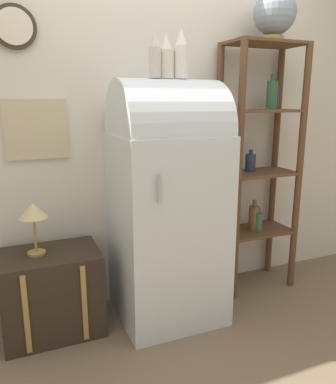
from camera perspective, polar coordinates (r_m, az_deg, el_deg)
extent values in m
plane|color=#7A664C|center=(2.61, 1.88, -20.09)|extent=(12.00, 12.00, 0.00)
cube|color=silver|center=(2.71, -3.01, 11.51)|extent=(7.00, 0.05, 2.70)
cylinder|color=#382D1E|center=(2.55, -22.40, 22.25)|extent=(0.25, 0.03, 0.25)
cylinder|color=beige|center=(2.53, -22.40, 22.32)|extent=(0.21, 0.01, 0.21)
cube|color=#C6B793|center=(2.52, -19.41, 8.99)|extent=(0.38, 0.02, 0.37)
cube|color=silver|center=(2.52, -0.14, -5.48)|extent=(0.67, 0.65, 1.25)
cylinder|color=silver|center=(2.39, -0.15, 9.49)|extent=(0.66, 0.62, 0.62)
cylinder|color=#B7B7BC|center=(2.05, -1.27, 0.46)|extent=(0.02, 0.02, 0.16)
cube|color=#33281E|center=(2.57, -17.21, -14.39)|extent=(0.60, 0.42, 0.54)
cube|color=#AD8942|center=(2.37, -20.80, -17.12)|extent=(0.03, 0.01, 0.48)
cube|color=#AD8942|center=(2.39, -12.61, -16.24)|extent=(0.03, 0.01, 0.48)
cylinder|color=brown|center=(2.67, 10.68, 2.14)|extent=(0.05, 0.05, 1.86)
cylinder|color=brown|center=(2.99, 19.37, 2.83)|extent=(0.05, 0.05, 1.86)
cylinder|color=brown|center=(2.91, 7.53, 3.22)|extent=(0.05, 0.05, 1.86)
cylinder|color=brown|center=(3.21, 15.90, 3.78)|extent=(0.05, 0.05, 1.86)
cube|color=brown|center=(3.06, 13.04, -5.74)|extent=(0.57, 0.32, 0.02)
cube|color=brown|center=(2.94, 13.52, 2.85)|extent=(0.57, 0.32, 0.02)
cube|color=brown|center=(2.89, 14.03, 11.92)|extent=(0.57, 0.32, 0.02)
cube|color=brown|center=(2.92, 14.59, 21.06)|extent=(0.57, 0.32, 0.02)
cylinder|color=#335B3D|center=(2.99, 13.59, -4.51)|extent=(0.06, 0.06, 0.15)
cylinder|color=#335B3D|center=(2.96, 13.69, -2.78)|extent=(0.03, 0.03, 0.04)
cylinder|color=brown|center=(2.99, 12.95, -3.97)|extent=(0.08, 0.08, 0.20)
cylinder|color=brown|center=(2.96, 13.07, -1.68)|extent=(0.03, 0.03, 0.05)
cylinder|color=#335B3D|center=(2.95, 15.54, 14.03)|extent=(0.08, 0.08, 0.20)
cylinder|color=#335B3D|center=(2.95, 15.70, 16.48)|extent=(0.03, 0.03, 0.05)
cylinder|color=#23334C|center=(2.92, 12.44, 4.37)|extent=(0.08, 0.08, 0.13)
cylinder|color=#23334C|center=(2.91, 12.52, 6.00)|extent=(0.03, 0.03, 0.03)
cylinder|color=#23334C|center=(2.97, 15.90, 13.67)|extent=(0.07, 0.07, 0.17)
cylinder|color=#23334C|center=(2.98, 16.03, 15.70)|extent=(0.03, 0.03, 0.04)
cylinder|color=#AD8942|center=(2.93, 15.74, 21.56)|extent=(0.14, 0.14, 0.04)
sphere|color=#7F939E|center=(2.96, 15.96, 24.78)|extent=(0.30, 0.30, 0.30)
cylinder|color=beige|center=(2.35, -2.04, 19.09)|extent=(0.07, 0.07, 0.18)
cone|color=beige|center=(2.36, -2.07, 22.37)|extent=(0.06, 0.06, 0.10)
cylinder|color=silver|center=(2.40, -0.28, 18.85)|extent=(0.10, 0.10, 0.17)
cone|color=silver|center=(2.42, -0.28, 21.89)|extent=(0.08, 0.08, 0.09)
cylinder|color=white|center=(2.42, 2.00, 19.12)|extent=(0.08, 0.08, 0.19)
cone|color=white|center=(2.44, 2.04, 22.61)|extent=(0.07, 0.07, 0.10)
cylinder|color=#AD8942|center=(2.46, -19.38, -8.75)|extent=(0.11, 0.11, 0.02)
cylinder|color=#AD8942|center=(2.42, -19.60, -6.18)|extent=(0.02, 0.02, 0.22)
cone|color=#DBC184|center=(2.37, -19.89, -2.67)|extent=(0.17, 0.17, 0.09)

